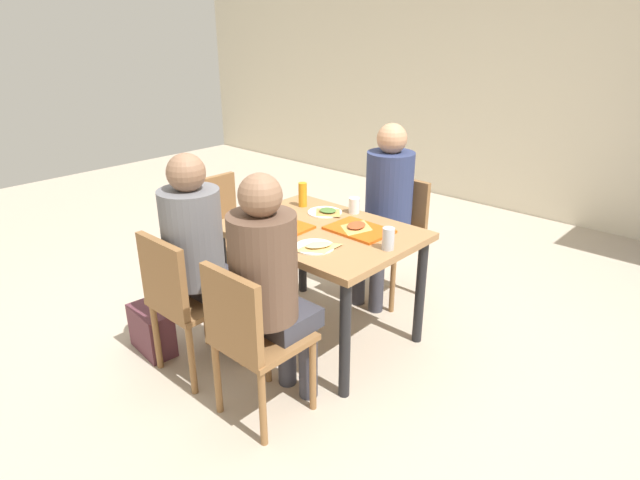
{
  "coord_description": "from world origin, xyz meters",
  "views": [
    {
      "loc": [
        1.96,
        -2.16,
        1.86
      ],
      "look_at": [
        0.0,
        0.0,
        0.65
      ],
      "focal_mm": 29.67,
      "sensor_mm": 36.0,
      "label": 1
    }
  ],
  "objects": [
    {
      "name": "plastic_cup_a",
      "position": [
        -0.03,
        0.35,
        0.78
      ],
      "size": [
        0.07,
        0.07,
        0.1
      ],
      "primitive_type": "cylinder",
      "color": "white",
      "rests_on": "main_table"
    },
    {
      "name": "person_in_red",
      "position": [
        -0.28,
        -0.66,
        0.74
      ],
      "size": [
        0.32,
        0.42,
        1.26
      ],
      "color": "#383842",
      "rests_on": "ground_plane"
    },
    {
      "name": "pizza_slice_b",
      "position": [
        0.17,
        0.13,
        0.75
      ],
      "size": [
        0.2,
        0.24,
        0.02
      ],
      "color": "tan",
      "rests_on": "tray_red_far"
    },
    {
      "name": "person_in_brown_jacket",
      "position": [
        0.28,
        -0.66,
        0.74
      ],
      "size": [
        0.32,
        0.42,
        1.26
      ],
      "color": "#383842",
      "rests_on": "ground_plane"
    },
    {
      "name": "tray_red_far",
      "position": [
        0.2,
        0.13,
        0.74
      ],
      "size": [
        0.37,
        0.27,
        0.02
      ],
      "primitive_type": "cube",
      "rotation": [
        0.0,
        0.0,
        -0.02
      ],
      "color": "#D85914",
      "rests_on": "main_table"
    },
    {
      "name": "back_wall",
      "position": [
        0.0,
        3.2,
        1.4
      ],
      "size": [
        10.0,
        0.1,
        2.8
      ],
      "primitive_type": "cube",
      "color": "beige",
      "rests_on": "ground_plane"
    },
    {
      "name": "soda_can",
      "position": [
        0.48,
        0.02,
        0.79
      ],
      "size": [
        0.07,
        0.07,
        0.12
      ],
      "primitive_type": "cylinder",
      "color": "#B7BCC6",
      "rests_on": "main_table"
    },
    {
      "name": "pizza_slice_c",
      "position": [
        -0.14,
        0.23,
        0.74
      ],
      "size": [
        0.18,
        0.16,
        0.02
      ],
      "color": "#C68C47",
      "rests_on": "paper_plate_center"
    },
    {
      "name": "chair_far_side",
      "position": [
        0.0,
        0.8,
        0.5
      ],
      "size": [
        0.4,
        0.4,
        0.85
      ],
      "color": "olive",
      "rests_on": "ground_plane"
    },
    {
      "name": "condiment_bottle",
      "position": [
        -0.36,
        0.23,
        0.81
      ],
      "size": [
        0.06,
        0.06,
        0.16
      ],
      "primitive_type": "cylinder",
      "color": "orange",
      "rests_on": "main_table"
    },
    {
      "name": "paper_plate_near_edge",
      "position": [
        0.17,
        -0.23,
        0.73
      ],
      "size": [
        0.22,
        0.22,
        0.01
      ],
      "primitive_type": "cylinder",
      "color": "white",
      "rests_on": "main_table"
    },
    {
      "name": "pizza_slice_d",
      "position": [
        0.2,
        -0.23,
        0.74
      ],
      "size": [
        0.2,
        0.24,
        0.02
      ],
      "color": "#DBAD60",
      "rests_on": "paper_plate_near_edge"
    },
    {
      "name": "main_table",
      "position": [
        0.0,
        0.0,
        0.63
      ],
      "size": [
        1.12,
        0.83,
        0.73
      ],
      "color": "#9E7247",
      "rests_on": "ground_plane"
    },
    {
      "name": "ground_plane",
      "position": [
        0.0,
        0.0,
        -0.01
      ],
      "size": [
        10.0,
        10.0,
        0.02
      ],
      "primitive_type": "cube",
      "color": "#B7A893"
    },
    {
      "name": "handbag",
      "position": [
        -0.63,
        -0.82,
        0.14
      ],
      "size": [
        0.33,
        0.19,
        0.28
      ],
      "primitive_type": "cube",
      "rotation": [
        0.0,
        0.0,
        -0.1
      ],
      "color": "#592D38",
      "rests_on": "ground_plane"
    },
    {
      "name": "chair_left_end",
      "position": [
        -0.94,
        0.0,
        0.5
      ],
      "size": [
        0.4,
        0.4,
        0.85
      ],
      "color": "olive",
      "rests_on": "ground_plane"
    },
    {
      "name": "foil_bundle",
      "position": [
        -0.48,
        -0.02,
        0.78
      ],
      "size": [
        0.1,
        0.1,
        0.1
      ],
      "primitive_type": "sphere",
      "color": "silver",
      "rests_on": "main_table"
    },
    {
      "name": "chair_near_right",
      "position": [
        0.28,
        -0.8,
        0.5
      ],
      "size": [
        0.4,
        0.4,
        0.85
      ],
      "color": "olive",
      "rests_on": "ground_plane"
    },
    {
      "name": "paper_plate_center",
      "position": [
        -0.17,
        0.23,
        0.73
      ],
      "size": [
        0.22,
        0.22,
        0.01
      ],
      "primitive_type": "cylinder",
      "color": "white",
      "rests_on": "main_table"
    },
    {
      "name": "chair_near_left",
      "position": [
        -0.28,
        -0.8,
        0.5
      ],
      "size": [
        0.4,
        0.4,
        0.85
      ],
      "color": "olive",
      "rests_on": "ground_plane"
    },
    {
      "name": "person_far_side",
      "position": [
        -0.0,
        0.66,
        0.74
      ],
      "size": [
        0.32,
        0.42,
        1.26
      ],
      "color": "#383842",
      "rests_on": "ground_plane"
    },
    {
      "name": "tray_red_near",
      "position": [
        -0.2,
        -0.15,
        0.74
      ],
      "size": [
        0.37,
        0.27,
        0.02
      ],
      "primitive_type": "cube",
      "rotation": [
        0.0,
        0.0,
        0.03
      ],
      "color": "#D85914",
      "rests_on": "main_table"
    },
    {
      "name": "pizza_slice_a",
      "position": [
        -0.22,
        -0.14,
        0.75
      ],
      "size": [
        0.2,
        0.19,
        0.02
      ],
      "color": "#DBAD60",
      "rests_on": "tray_red_near"
    },
    {
      "name": "plastic_cup_b",
      "position": [
        0.03,
        -0.35,
        0.78
      ],
      "size": [
        0.07,
        0.07,
        0.1
      ],
      "primitive_type": "cylinder",
      "color": "white",
      "rests_on": "main_table"
    }
  ]
}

